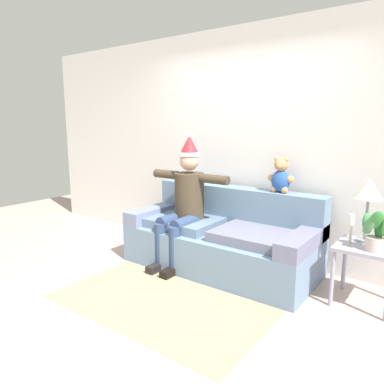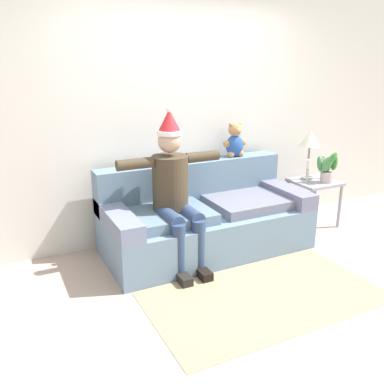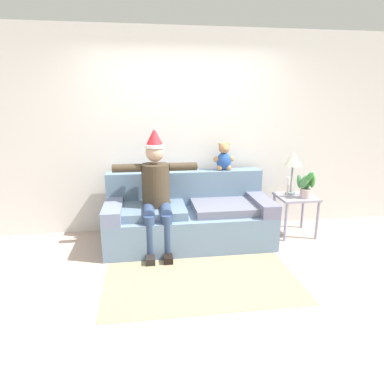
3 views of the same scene
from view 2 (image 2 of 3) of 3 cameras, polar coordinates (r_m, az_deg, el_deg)
name	(u,v)px [view 2 (image 2 of 3)]	position (r m, az deg, el deg)	size (l,w,h in m)	color
ground_plane	(259,292)	(3.68, 9.17, -13.41)	(10.00, 10.00, 0.00)	#B2998E
back_wall	(181,113)	(4.54, -1.48, 10.80)	(7.00, 0.10, 2.70)	silver
couch	(204,218)	(4.31, 1.67, -3.58)	(2.08, 0.95, 0.87)	slate
person_seated	(174,188)	(3.86, -2.45, 0.52)	(1.02, 0.77, 1.50)	#423627
teddy_bear	(235,141)	(4.62, 5.90, 6.94)	(0.29, 0.17, 0.38)	#254D9C
side_table	(314,188)	(5.09, 16.45, 0.53)	(0.50, 0.48, 0.54)	#9390A3
table_lamp	(310,141)	(5.01, 15.89, 6.77)	(0.24, 0.24, 0.58)	gray
potted_plant	(328,167)	(5.00, 18.11, 3.24)	(0.26, 0.23, 0.38)	#C1AAA9
candle_tall	(308,168)	(4.92, 15.66, 3.20)	(0.04, 0.04, 0.27)	beige
candle_short	(323,164)	(5.15, 17.56, 3.72)	(0.04, 0.04, 0.28)	beige
area_rug	(264,296)	(3.63, 9.88, -13.89)	(1.96, 1.08, 0.01)	tan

